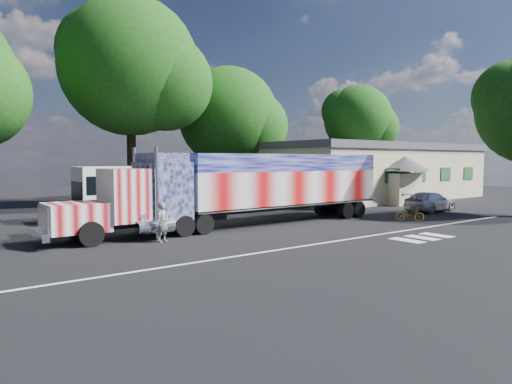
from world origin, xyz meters
TOP-DOWN VIEW (x-y plane):
  - ground at (0.00, 0.00)m, footprint 100.00×100.00m
  - lane_markings at (1.71, -3.77)m, footprint 30.00×2.67m
  - semi_truck at (-0.11, 3.39)m, footprint 20.17×3.19m
  - coach_bus at (-2.16, 9.62)m, footprint 11.29×2.63m
  - hall_building at (19.92, 10.86)m, footprint 22.40×12.80m
  - parked_car at (14.30, 1.35)m, footprint 4.92×2.28m
  - woman at (-6.33, 1.50)m, footprint 0.77×0.65m
  - bicycle at (8.64, -0.91)m, footprint 1.41×1.65m
  - tree_ne_a at (8.20, 17.95)m, footprint 9.55×9.09m
  - tree_n_mid at (-1.16, 17.63)m, footprint 11.29×10.76m
  - tree_far_ne at (24.87, 17.05)m, footprint 7.95×7.57m

SIDE VIEW (x-z plane):
  - ground at x=0.00m, z-range 0.00..0.00m
  - lane_markings at x=1.71m, z-range 0.00..0.01m
  - bicycle at x=8.64m, z-range 0.00..0.85m
  - parked_car at x=14.30m, z-range 0.00..1.39m
  - woman at x=-6.33m, z-range 0.00..1.79m
  - coach_bus at x=-2.16m, z-range 0.06..3.35m
  - semi_truck at x=-0.11m, z-range 0.06..4.36m
  - hall_building at x=19.92m, z-range 0.02..5.22m
  - tree_ne_a at x=8.20m, z-range 1.49..13.65m
  - tree_far_ne at x=24.87m, z-range 2.16..14.17m
  - tree_n_mid at x=-1.16m, z-range 2.73..19.07m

